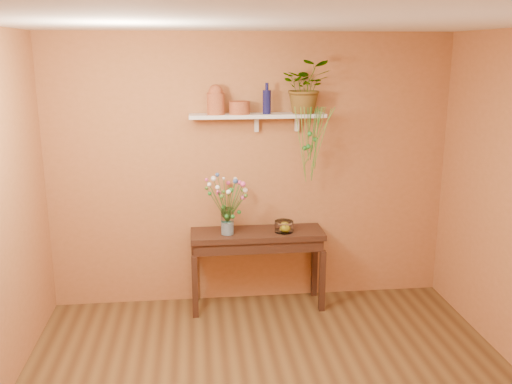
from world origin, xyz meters
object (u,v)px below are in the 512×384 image
Objects in this scene: terracotta_jug at (216,100)px; sideboard at (257,242)px; bouquet at (228,194)px; glass_vase at (227,223)px; glass_bowl at (284,227)px; blue_bottle at (267,101)px; spider_plant at (306,87)px.

sideboard is at bearing -11.51° from terracotta_jug.
bouquet reaches higher than sideboard.
sideboard is 0.38m from glass_vase.
glass_vase is at bearing -55.99° from terracotta_jug.
glass_bowl is at bearing 0.72° from glass_vase.
terracotta_jug is 0.89m from bouquet.
sideboard is 4.49× the size of blue_bottle.
glass_vase is at bearing -169.27° from spider_plant.
sideboard is at bearing -141.43° from blue_bottle.
glass_vase is 0.56m from glass_bowl.
terracotta_jug is at bearing 168.49° from sideboard.
blue_bottle is at bearing 23.09° from bouquet.
bouquet is (-0.38, -0.16, -0.85)m from blue_bottle.
bouquet reaches higher than glass_vase.
bouquet reaches higher than glass_bowl.
blue_bottle is 1.12× the size of glass_vase.
glass_vase reaches higher than sideboard.
glass_bowl is (0.54, 0.04, -0.36)m from bouquet.
sideboard is 1.59m from spider_plant.
sideboard is at bearing -168.53° from spider_plant.
bouquet is (-0.28, -0.08, 0.53)m from sideboard.
sideboard is at bearing 9.54° from glass_vase.
blue_bottle is (0.48, 0.00, -0.02)m from terracotta_jug.
glass_vase reaches higher than glass_bowl.
sideboard is 2.59× the size of spider_plant.
sideboard is 4.68× the size of terracotta_jug.
glass_vase is (-0.40, -0.13, -1.15)m from blue_bottle.
blue_bottle is 1.23m from glass_bowl.
blue_bottle reaches higher than sideboard.
blue_bottle reaches higher than glass_bowl.
terracotta_jug is at bearing 169.34° from glass_bowl.
glass_bowl reaches higher than sideboard.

